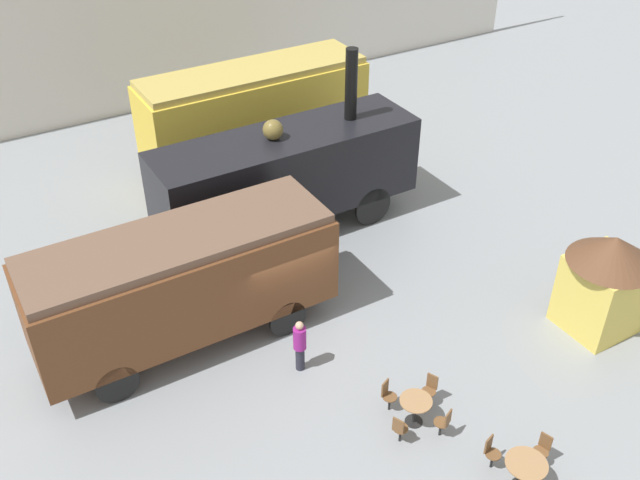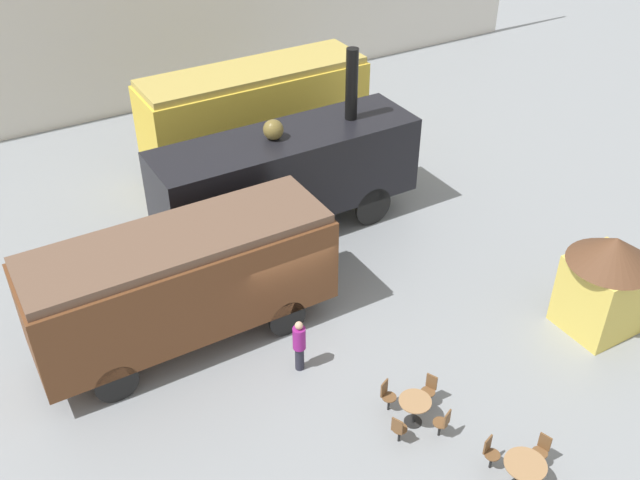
{
  "view_description": "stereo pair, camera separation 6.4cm",
  "coord_description": "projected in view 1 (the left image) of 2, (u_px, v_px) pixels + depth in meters",
  "views": [
    {
      "loc": [
        -7.0,
        -13.63,
        13.5
      ],
      "look_at": [
        1.69,
        1.0,
        1.6
      ],
      "focal_mm": 40.0,
      "sensor_mm": 36.0,
      "label": 1
    },
    {
      "loc": [
        -6.95,
        -13.66,
        13.5
      ],
      "look_at": [
        1.69,
        1.0,
        1.6
      ],
      "focal_mm": 40.0,
      "sensor_mm": 36.0,
      "label": 2
    }
  ],
  "objects": [
    {
      "name": "passenger_coach_vintage",
      "position": [
        254.0,
        108.0,
        26.62
      ],
      "size": [
        8.53,
        2.55,
        3.85
      ],
      "color": "gold",
      "rests_on": "ground_plane"
    },
    {
      "name": "backdrop_wall",
      "position": [
        97.0,
        13.0,
        28.88
      ],
      "size": [
        44.0,
        0.15,
        9.0
      ],
      "color": "silver",
      "rests_on": "ground_plane"
    },
    {
      "name": "cafe_chair_4",
      "position": [
        430.0,
        388.0,
        17.48
      ],
      "size": [
        0.4,
        0.38,
        0.87
      ],
      "rotation": [
        0.0,
        0.0,
        3.57
      ],
      "color": "black",
      "rests_on": "ground_plane"
    },
    {
      "name": "steam_locomotive",
      "position": [
        287.0,
        172.0,
        22.88
      ],
      "size": [
        8.68,
        2.49,
        5.83
      ],
      "color": "black",
      "rests_on": "ground_plane"
    },
    {
      "name": "cafe_table_near",
      "position": [
        526.0,
        468.0,
        15.41
      ],
      "size": [
        0.93,
        0.93,
        0.78
      ],
      "color": "black",
      "rests_on": "ground_plane"
    },
    {
      "name": "cafe_chair_2",
      "position": [
        543.0,
        448.0,
        15.99
      ],
      "size": [
        0.39,
        0.37,
        0.87
      ],
      "rotation": [
        0.0,
        0.0,
        9.73
      ],
      "color": "black",
      "rests_on": "ground_plane"
    },
    {
      "name": "cafe_table_mid",
      "position": [
        415.0,
        406.0,
        16.93
      ],
      "size": [
        0.79,
        0.79,
        0.74
      ],
      "color": "black",
      "rests_on": "ground_plane"
    },
    {
      "name": "ground_plane",
      "position": [
        287.0,
        321.0,
        20.27
      ],
      "size": [
        80.0,
        80.0,
        0.0
      ],
      "primitive_type": "plane",
      "color": "gray"
    },
    {
      "name": "ticket_kiosk",
      "position": [
        606.0,
        278.0,
        19.18
      ],
      "size": [
        2.34,
        2.34,
        3.0
      ],
      "color": "#DBC151",
      "rests_on": "ground_plane"
    },
    {
      "name": "passenger_coach_wooden",
      "position": [
        183.0,
        279.0,
        18.55
      ],
      "size": [
        7.96,
        2.62,
        3.41
      ],
      "color": "brown",
      "rests_on": "ground_plane"
    },
    {
      "name": "cafe_chair_6",
      "position": [
        399.0,
        428.0,
        16.45
      ],
      "size": [
        0.4,
        0.38,
        0.87
      ],
      "rotation": [
        0.0,
        0.0,
        6.71
      ],
      "color": "black",
      "rests_on": "ground_plane"
    },
    {
      "name": "visitor_person",
      "position": [
        300.0,
        344.0,
        18.24
      ],
      "size": [
        0.34,
        0.34,
        1.59
      ],
      "color": "#262633",
      "rests_on": "ground_plane"
    },
    {
      "name": "cafe_chair_7",
      "position": [
        444.0,
        422.0,
        16.61
      ],
      "size": [
        0.38,
        0.4,
        0.87
      ],
      "rotation": [
        0.0,
        0.0,
        8.28
      ],
      "color": "black",
      "rests_on": "ground_plane"
    },
    {
      "name": "cafe_chair_3",
      "position": [
        491.0,
        450.0,
        15.93
      ],
      "size": [
        0.37,
        0.39,
        0.87
      ],
      "rotation": [
        0.0,
        0.0,
        11.3
      ],
      "color": "black",
      "rests_on": "ground_plane"
    },
    {
      "name": "cafe_chair_5",
      "position": [
        388.0,
        394.0,
        17.32
      ],
      "size": [
        0.38,
        0.4,
        0.87
      ],
      "rotation": [
        0.0,
        0.0,
        5.14
      ],
      "color": "black",
      "rests_on": "ground_plane"
    }
  ]
}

